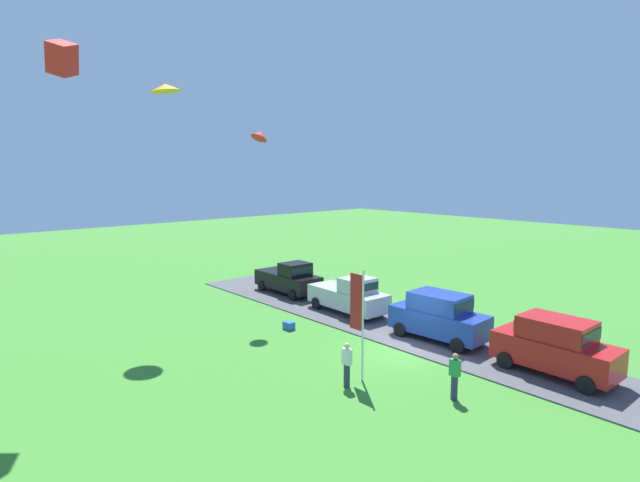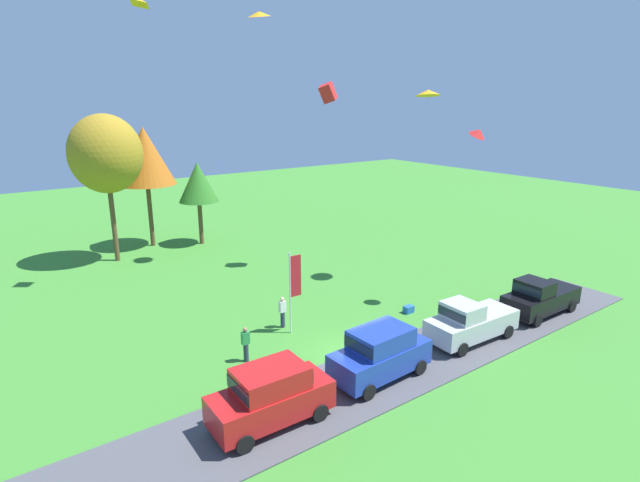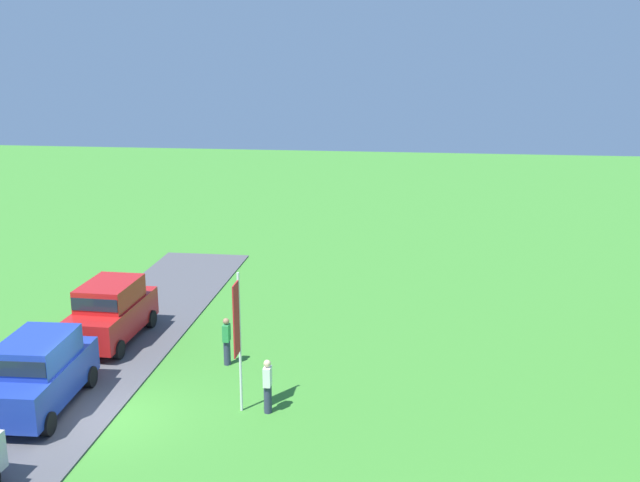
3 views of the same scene
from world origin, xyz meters
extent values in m
plane|color=#3D842D|center=(0.00, 0.00, 0.00)|extent=(120.00, 120.00, 0.00)
cube|color=#4C4C51|center=(0.00, -2.01, 0.03)|extent=(36.00, 4.40, 0.06)
cube|color=red|center=(-5.70, -2.21, 0.95)|extent=(4.64, 1.99, 1.10)
cube|color=red|center=(-5.70, -2.21, 1.92)|extent=(2.64, 1.81, 0.84)
cube|color=#19232D|center=(-5.70, -2.21, 1.92)|extent=(2.69, 1.78, 0.46)
cylinder|color=black|center=(-7.28, -3.08, 0.40)|extent=(0.68, 0.25, 0.68)
cylinder|color=black|center=(-7.24, -1.27, 0.40)|extent=(0.68, 0.25, 0.68)
cylinder|color=black|center=(-4.15, -3.14, 0.40)|extent=(0.68, 0.25, 0.68)
cylinder|color=black|center=(-4.12, -1.34, 0.40)|extent=(0.68, 0.25, 0.68)
cube|color=#1E389E|center=(-0.25, -2.20, 0.95)|extent=(4.68, 2.10, 1.10)
cube|color=#1E389E|center=(-0.25, -2.20, 1.92)|extent=(2.67, 1.87, 0.84)
cube|color=#19232D|center=(-0.25, -2.20, 1.92)|extent=(2.72, 1.84, 0.46)
cylinder|color=black|center=(-1.77, -3.17, 0.40)|extent=(0.69, 0.27, 0.68)
cylinder|color=black|center=(-1.85, -1.36, 0.40)|extent=(0.69, 0.27, 0.68)
cylinder|color=black|center=(1.36, -3.03, 0.40)|extent=(0.69, 0.27, 0.68)
cylinder|color=black|center=(1.28, -1.23, 0.40)|extent=(0.69, 0.27, 0.68)
cube|color=#B7B7BC|center=(5.92, -2.22, 0.90)|extent=(5.08, 2.11, 1.00)
cube|color=#B7B7BC|center=(5.12, -2.19, 1.80)|extent=(1.57, 1.82, 0.80)
cube|color=#19232D|center=(5.12, -2.19, 1.80)|extent=(1.60, 1.79, 0.44)
cylinder|color=black|center=(4.19, -3.06, 0.40)|extent=(0.69, 0.27, 0.68)
cylinder|color=black|center=(4.26, -1.25, 0.40)|extent=(0.69, 0.27, 0.68)
cylinder|color=black|center=(7.58, -3.20, 0.40)|extent=(0.69, 0.27, 0.68)
cylinder|color=black|center=(7.66, -1.39, 0.40)|extent=(0.69, 0.27, 0.68)
cube|color=black|center=(11.73, -2.45, 0.90)|extent=(5.03, 1.97, 1.00)
cube|color=black|center=(10.93, -2.44, 1.80)|extent=(1.53, 1.78, 0.80)
cube|color=#19232D|center=(10.93, -2.44, 1.80)|extent=(1.56, 1.75, 0.44)
cylinder|color=black|center=(10.02, -3.33, 0.40)|extent=(0.68, 0.25, 0.68)
cylinder|color=black|center=(10.04, -1.53, 0.40)|extent=(0.68, 0.25, 0.68)
cylinder|color=black|center=(13.42, -3.38, 0.40)|extent=(0.68, 0.25, 0.68)
cylinder|color=black|center=(13.44, -1.58, 0.40)|extent=(0.68, 0.25, 0.68)
cylinder|color=#2D334C|center=(-4.25, 2.56, 0.44)|extent=(0.24, 0.24, 0.88)
cube|color=#2D8E47|center=(-4.25, 2.56, 1.18)|extent=(0.36, 0.22, 0.60)
sphere|color=#9E7051|center=(-4.25, 2.56, 1.60)|extent=(0.22, 0.22, 0.22)
cylinder|color=#2D334C|center=(-0.96, 4.66, 0.44)|extent=(0.24, 0.24, 0.88)
cube|color=white|center=(-0.96, 4.66, 1.18)|extent=(0.36, 0.22, 0.60)
sphere|color=beige|center=(-0.96, 4.66, 1.60)|extent=(0.22, 0.22, 0.22)
cylinder|color=silver|center=(-0.98, 3.84, 2.20)|extent=(0.08, 0.08, 4.39)
cube|color=red|center=(-0.63, 3.84, 3.07)|extent=(0.64, 0.04, 2.20)
cube|color=blue|center=(5.88, 2.06, 0.20)|extent=(0.56, 0.40, 0.40)
cone|color=orange|center=(10.75, 5.95, 12.18)|extent=(2.13, 2.14, 0.54)
cube|color=red|center=(7.19, 11.62, 12.22)|extent=(1.50, 1.22, 1.52)
cone|color=red|center=(9.58, 1.08, 10.02)|extent=(1.08, 1.14, 0.78)
camera|label=1|loc=(-13.61, 17.29, 8.09)|focal=28.00mm
camera|label=2|loc=(-13.68, -16.35, 11.67)|focal=28.00mm
camera|label=3|loc=(19.28, 8.92, 10.71)|focal=42.00mm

